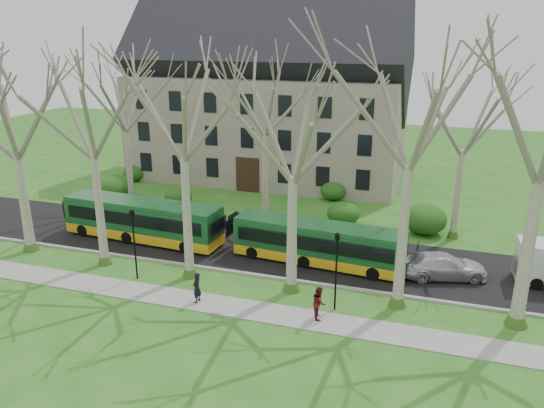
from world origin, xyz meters
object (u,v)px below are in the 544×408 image
at_px(sedan, 443,266).
at_px(pedestrian_b, 319,303).
at_px(bus_follow, 318,243).
at_px(pedestrian_a, 197,287).
at_px(bus_lead, 143,220).

xyz_separation_m(sedan, pedestrian_b, (-6.00, -6.90, 0.13)).
height_order(bus_follow, sedan, bus_follow).
distance_m(bus_follow, pedestrian_b, 6.84).
xyz_separation_m(pedestrian_a, pedestrian_b, (6.68, 0.40, 0.01)).
bearing_deg(pedestrian_a, sedan, 124.94).
bearing_deg(bus_follow, bus_lead, -175.21).
relative_size(bus_lead, pedestrian_a, 6.77).
height_order(pedestrian_a, pedestrian_b, pedestrian_b).
relative_size(sedan, pedestrian_b, 2.94).
relative_size(bus_lead, sedan, 2.29).
bearing_deg(sedan, pedestrian_b, 122.25).
relative_size(bus_lead, pedestrian_b, 6.73).
bearing_deg(pedestrian_b, sedan, -59.97).
relative_size(bus_follow, pedestrian_a, 6.31).
bearing_deg(sedan, pedestrian_a, 103.16).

